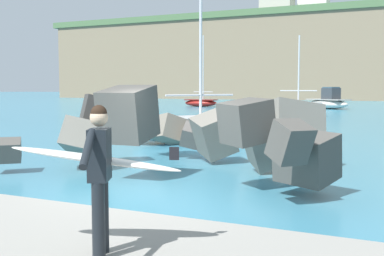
# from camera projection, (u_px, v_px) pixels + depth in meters

# --- Properties ---
(ground_plane) EXTENTS (400.00, 400.00, 0.00)m
(ground_plane) POSITION_uv_depth(u_px,v_px,m) (145.00, 197.00, 9.77)
(ground_plane) COLOR teal
(breakwater_jetty) EXTENTS (30.15, 8.17, 2.48)m
(breakwater_jetty) POSITION_uv_depth(u_px,v_px,m) (181.00, 133.00, 11.95)
(breakwater_jetty) COLOR #4C4944
(breakwater_jetty) RESTS_ON ground
(surfer_with_board) EXTENTS (2.05, 1.48, 1.78)m
(surfer_with_board) POSITION_uv_depth(u_px,v_px,m) (99.00, 167.00, 5.70)
(surfer_with_board) COLOR black
(surfer_with_board) RESTS_ON walkway_path
(boat_near_left) EXTENTS (4.97, 2.80, 6.26)m
(boat_near_left) POSITION_uv_depth(u_px,v_px,m) (294.00, 108.00, 37.89)
(boat_near_left) COLOR beige
(boat_near_left) RESTS_ON ground
(boat_near_centre) EXTENTS (4.02, 1.71, 8.29)m
(boat_near_centre) POSITION_uv_depth(u_px,v_px,m) (201.00, 102.00, 56.84)
(boat_near_centre) COLOR maroon
(boat_near_centre) RESTS_ON ground
(boat_near_right) EXTENTS (4.80, 5.83, 7.72)m
(boat_near_right) POSITION_uv_depth(u_px,v_px,m) (192.00, 128.00, 19.92)
(boat_near_right) COLOR white
(boat_near_right) RESTS_ON ground
(boat_mid_centre) EXTENTS (5.41, 4.78, 2.29)m
(boat_mid_centre) POSITION_uv_depth(u_px,v_px,m) (328.00, 102.00, 50.63)
(boat_mid_centre) COLOR beige
(boat_mid_centre) RESTS_ON ground
(mooring_buoy_middle) EXTENTS (0.44, 0.44, 0.44)m
(mooring_buoy_middle) POSITION_uv_depth(u_px,v_px,m) (218.00, 123.00, 27.02)
(mooring_buoy_middle) COLOR silver
(mooring_buoy_middle) RESTS_ON ground
(headland_bluff) EXTENTS (111.96, 35.81, 16.70)m
(headland_bluff) POSITION_uv_depth(u_px,v_px,m) (321.00, 58.00, 101.15)
(headland_bluff) COLOR #847056
(headland_bluff) RESTS_ON ground
(station_building_west) EXTENTS (6.64, 4.51, 3.95)m
(station_building_west) POSITION_uv_depth(u_px,v_px,m) (277.00, 6.00, 97.40)
(station_building_west) COLOR #B2ADA3
(station_building_west) RESTS_ON headland_bluff
(station_building_central) EXTENTS (6.06, 4.41, 5.01)m
(station_building_central) POSITION_uv_depth(u_px,v_px,m) (314.00, 4.00, 98.20)
(station_building_central) COLOR silver
(station_building_central) RESTS_ON headland_bluff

